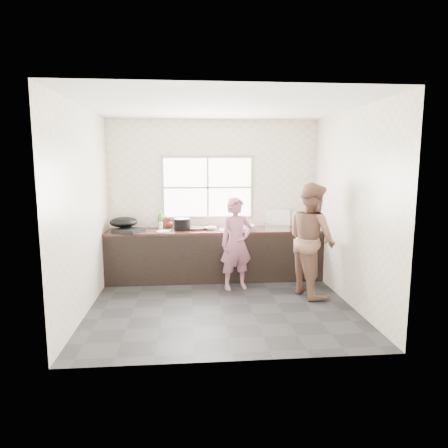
{
  "coord_description": "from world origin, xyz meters",
  "views": [
    {
      "loc": [
        -0.43,
        -5.33,
        1.97
      ],
      "look_at": [
        0.1,
        0.65,
        1.05
      ],
      "focal_mm": 32.0,
      "sensor_mm": 36.0,
      "label": 1
    }
  ],
  "objects": [
    {
      "name": "cleaver",
      "position": [
        -0.37,
        1.34,
        0.9
      ],
      "size": [
        0.21,
        0.12,
        0.01
      ],
      "primitive_type": "cube",
      "rotation": [
        0.0,
        0.0,
        0.07
      ],
      "color": "silver",
      "rests_on": "cutting_board"
    },
    {
      "name": "bowl_held",
      "position": [
        0.3,
        1.17,
        0.89
      ],
      "size": [
        0.25,
        0.25,
        0.06
      ],
      "primitive_type": "imported",
      "rotation": [
        0.0,
        0.0,
        -0.43
      ],
      "color": "white",
      "rests_on": "countertop"
    },
    {
      "name": "woman",
      "position": [
        0.3,
        0.74,
        0.68
      ],
      "size": [
        0.56,
        0.45,
        1.35
      ],
      "primitive_type": "imported",
      "rotation": [
        0.0,
        0.0,
        0.27
      ],
      "color": "#AA667E",
      "rests_on": "floor"
    },
    {
      "name": "window_frame",
      "position": [
        -0.1,
        1.59,
        1.55
      ],
      "size": [
        1.6,
        0.05,
        1.1
      ],
      "primitive_type": "cube",
      "color": "#9EA0A5",
      "rests_on": "wall_back"
    },
    {
      "name": "bowl_crabs",
      "position": [
        0.53,
        1.21,
        0.89
      ],
      "size": [
        0.27,
        0.27,
        0.07
      ],
      "primitive_type": "imported",
      "rotation": [
        0.0,
        0.0,
        -0.38
      ],
      "color": "silver",
      "rests_on": "countertop"
    },
    {
      "name": "burner",
      "position": [
        -1.4,
        1.13,
        0.89
      ],
      "size": [
        0.52,
        0.52,
        0.06
      ],
      "primitive_type": "cube",
      "rotation": [
        0.0,
        0.0,
        -0.42
      ],
      "color": "black",
      "rests_on": "countertop"
    },
    {
      "name": "wall_left",
      "position": [
        -1.8,
        0.0,
        1.35
      ],
      "size": [
        0.01,
        3.2,
        2.7
      ],
      "primitive_type": "cube",
      "color": "silver",
      "rests_on": "ground"
    },
    {
      "name": "bottle_green",
      "position": [
        -0.91,
        1.52,
        1.01
      ],
      "size": [
        0.14,
        0.14,
        0.3
      ],
      "primitive_type": "imported",
      "rotation": [
        0.0,
        0.0,
        -0.22
      ],
      "color": "#41862C",
      "rests_on": "countertop"
    },
    {
      "name": "sink",
      "position": [
        0.35,
        1.29,
        0.86
      ],
      "size": [
        0.55,
        0.45,
        0.02
      ],
      "primitive_type": "cube",
      "color": "silver",
      "rests_on": "countertop"
    },
    {
      "name": "window_glazing",
      "position": [
        -0.1,
        1.57,
        1.55
      ],
      "size": [
        1.5,
        0.01,
        1.0
      ],
      "primitive_type": "cube",
      "color": "white",
      "rests_on": "window_frame"
    },
    {
      "name": "cabinet",
      "position": [
        0.0,
        1.29,
        0.41
      ],
      "size": [
        3.6,
        0.62,
        0.82
      ],
      "primitive_type": "cube",
      "color": "black",
      "rests_on": "floor"
    },
    {
      "name": "glass_jar",
      "position": [
        -0.91,
        1.44,
        0.92
      ],
      "size": [
        0.1,
        0.1,
        0.11
      ],
      "primitive_type": "cylinder",
      "rotation": [
        0.0,
        0.0,
        0.35
      ],
      "color": "silver",
      "rests_on": "countertop"
    },
    {
      "name": "ceiling",
      "position": [
        0.0,
        0.0,
        2.71
      ],
      "size": [
        3.6,
        3.2,
        0.01
      ],
      "primitive_type": "cube",
      "color": "silver",
      "rests_on": "wall_back"
    },
    {
      "name": "wall_front",
      "position": [
        0.0,
        -1.6,
        1.35
      ],
      "size": [
        3.6,
        0.01,
        2.7
      ],
      "primitive_type": "cube",
      "color": "beige",
      "rests_on": "ground"
    },
    {
      "name": "countertop",
      "position": [
        0.0,
        1.29,
        0.84
      ],
      "size": [
        3.6,
        0.64,
        0.04
      ],
      "primitive_type": "cube",
      "color": "#331915",
      "rests_on": "cabinet"
    },
    {
      "name": "pot_lid_right",
      "position": [
        -0.81,
        1.29,
        0.87
      ],
      "size": [
        0.26,
        0.26,
        0.01
      ],
      "primitive_type": "cylinder",
      "rotation": [
        0.0,
        0.0,
        -0.17
      ],
      "color": "silver",
      "rests_on": "countertop"
    },
    {
      "name": "wall_right",
      "position": [
        1.8,
        0.0,
        1.35
      ],
      "size": [
        0.01,
        3.2,
        2.7
      ],
      "primitive_type": "cube",
      "color": "beige",
      "rests_on": "ground"
    },
    {
      "name": "plate_food",
      "position": [
        -0.86,
        1.14,
        0.87
      ],
      "size": [
        0.26,
        0.26,
        0.02
      ],
      "primitive_type": "cylinder",
      "rotation": [
        0.0,
        0.0,
        0.31
      ],
      "color": "white",
      "rests_on": "countertop"
    },
    {
      "name": "pot_lid_left",
      "position": [
        -1.44,
        1.32,
        0.87
      ],
      "size": [
        0.28,
        0.28,
        0.01
      ],
      "primitive_type": "cylinder",
      "rotation": [
        0.0,
        0.0,
        0.37
      ],
      "color": "#B1B3B8",
      "rests_on": "countertop"
    },
    {
      "name": "bowl_mince",
      "position": [
        -0.07,
        1.26,
        0.88
      ],
      "size": [
        0.23,
        0.23,
        0.05
      ],
      "primitive_type": "imported",
      "rotation": [
        0.0,
        0.0,
        0.2
      ],
      "color": "white",
      "rests_on": "countertop"
    },
    {
      "name": "black_pot",
      "position": [
        -0.54,
        1.28,
        0.96
      ],
      "size": [
        0.32,
        0.32,
        0.2
      ],
      "primitive_type": "cylinder",
      "rotation": [
        0.0,
        0.0,
        -0.21
      ],
      "color": "black",
      "rests_on": "countertop"
    },
    {
      "name": "wok",
      "position": [
        -1.51,
        1.3,
        1.01
      ],
      "size": [
        0.53,
        0.53,
        0.17
      ],
      "primitive_type": "ellipsoid",
      "rotation": [
        0.0,
        0.0,
        -0.2
      ],
      "color": "black",
      "rests_on": "burner"
    },
    {
      "name": "wall_back",
      "position": [
        0.0,
        1.6,
        1.35
      ],
      "size": [
        3.6,
        0.01,
        2.7
      ],
      "primitive_type": "cube",
      "color": "silver",
      "rests_on": "ground"
    },
    {
      "name": "bottle_brown_tall",
      "position": [
        -0.82,
        1.52,
        0.97
      ],
      "size": [
        0.1,
        0.1,
        0.21
      ],
      "primitive_type": "imported",
      "rotation": [
        0.0,
        0.0,
        -0.08
      ],
      "color": "#422010",
      "rests_on": "countertop"
    },
    {
      "name": "faucet",
      "position": [
        0.35,
        1.49,
        1.01
      ],
      "size": [
        0.02,
        0.02,
        0.3
      ],
      "primitive_type": "cylinder",
      "color": "silver",
      "rests_on": "countertop"
    },
    {
      "name": "cutting_board",
      "position": [
        -0.3,
        1.33,
        0.88
      ],
      "size": [
        0.47,
        0.47,
        0.04
      ],
      "primitive_type": "cylinder",
      "rotation": [
        0.0,
        0.0,
        -0.37
      ],
      "color": "black",
      "rests_on": "countertop"
    },
    {
      "name": "bottle_brown_short",
      "position": [
        -0.77,
        1.5,
        0.94
      ],
      "size": [
        0.16,
        0.16,
        0.15
      ],
      "primitive_type": "imported",
      "rotation": [
        0.0,
        0.0,
        0.4
      ],
      "color": "#401710",
      "rests_on": "countertop"
    },
    {
      "name": "person_side",
      "position": [
        1.39,
        0.36,
        0.84
      ],
      "size": [
        0.84,
        0.97,
        1.69
      ],
      "primitive_type": "imported",
      "rotation": [
        0.0,
        0.0,
        1.85
      ],
      "color": "brown",
      "rests_on": "floor"
    },
    {
      "name": "dish_rack",
      "position": [
        1.14,
        1.52,
        1.02
      ],
      "size": [
        0.48,
        0.4,
        0.31
      ],
      "primitive_type": "cube",
      "rotation": [
        0.0,
        0.0,
        -0.31
      ],
      "color": "silver",
      "rests_on": "countertop"
    },
    {
      "name": "floor",
      "position": [
        0.0,
        0.0,
        -0.01
      ],
      "size": [
        3.6,
        3.2,
        0.01
      ],
      "primitive_type": "cube",
      "color": "#252527",
      "rests_on": "ground"
    }
  ]
}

